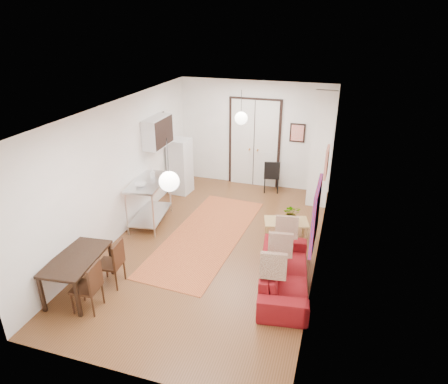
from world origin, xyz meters
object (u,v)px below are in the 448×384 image
(coffee_table, at_px, (286,223))
(kitchen_counter, at_px, (149,195))
(dining_chair_near, at_px, (112,257))
(dining_chair_far, at_px, (89,280))
(black_side_chair, at_px, (272,172))
(dining_table, at_px, (76,261))
(fridge, at_px, (180,166))
(sofa, at_px, (284,272))

(coffee_table, height_order, kitchen_counter, kitchen_counter)
(dining_chair_near, distance_m, dining_chair_far, 0.70)
(coffee_table, bearing_deg, kitchen_counter, -175.68)
(black_side_chair, bearing_deg, coffee_table, 96.49)
(dining_table, relative_size, black_side_chair, 1.48)
(coffee_table, height_order, dining_table, dining_table)
(kitchen_counter, relative_size, dining_table, 1.08)
(dining_table, xyz_separation_m, dining_chair_near, (0.40, 0.44, -0.12))
(fridge, relative_size, black_side_chair, 1.65)
(dining_table, xyz_separation_m, dining_chair_far, (0.40, -0.26, -0.12))
(dining_chair_far, bearing_deg, dining_table, -129.31)
(sofa, relative_size, black_side_chair, 2.31)
(kitchen_counter, xyz_separation_m, fridge, (-0.01, 1.83, 0.04))
(coffee_table, distance_m, dining_chair_near, 3.68)
(coffee_table, xyz_separation_m, black_side_chair, (-0.80, 2.48, 0.17))
(kitchen_counter, bearing_deg, dining_chair_near, -88.06)
(dining_chair_near, bearing_deg, kitchen_counter, -176.07)
(sofa, bearing_deg, coffee_table, 0.31)
(kitchen_counter, bearing_deg, dining_chair_far, -90.40)
(sofa, distance_m, kitchen_counter, 3.70)
(kitchen_counter, distance_m, dining_table, 2.67)
(coffee_table, height_order, dining_chair_near, dining_chair_near)
(dining_chair_far, bearing_deg, fridge, 178.82)
(sofa, distance_m, black_side_chair, 4.32)
(sofa, distance_m, coffee_table, 1.73)
(kitchen_counter, relative_size, black_side_chair, 1.60)
(black_side_chair, bearing_deg, kitchen_counter, 38.13)
(coffee_table, distance_m, dining_chair_far, 4.18)
(kitchen_counter, distance_m, fridge, 1.83)
(kitchen_counter, relative_size, dining_chair_near, 1.65)
(sofa, xyz_separation_m, fridge, (-3.38, 3.30, 0.44))
(dining_chair_far, bearing_deg, dining_chair_near, 173.99)
(kitchen_counter, bearing_deg, dining_table, -98.23)
(sofa, height_order, black_side_chair, black_side_chair)
(dining_chair_far, bearing_deg, coffee_table, 133.29)
(dining_chair_near, bearing_deg, dining_chair_far, -6.01)
(coffee_table, bearing_deg, dining_chair_near, -137.84)
(coffee_table, xyz_separation_m, fridge, (-3.13, 1.59, 0.39))
(fridge, bearing_deg, black_side_chair, 26.70)
(sofa, xyz_separation_m, black_side_chair, (-1.05, 4.19, 0.22))
(sofa, height_order, kitchen_counter, kitchen_counter)
(coffee_table, xyz_separation_m, dining_table, (-3.13, -2.90, 0.27))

